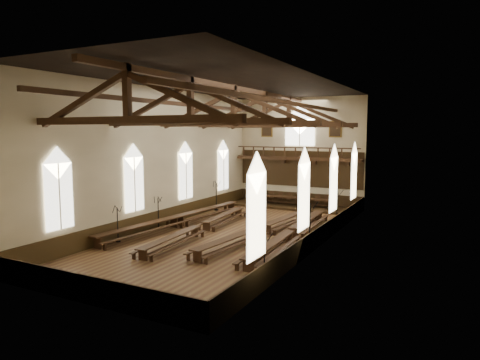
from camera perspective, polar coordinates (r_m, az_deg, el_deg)
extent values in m
plane|color=brown|center=(28.97, -0.83, -7.28)|extent=(26.00, 26.00, 0.00)
plane|color=beige|center=(40.11, 7.98, 3.72)|extent=(12.00, 0.00, 12.00)
plane|color=beige|center=(17.88, -20.95, -0.03)|extent=(12.00, 0.00, 12.00)
plane|color=beige|center=(31.48, -10.53, 2.93)|extent=(0.00, 26.00, 26.00)
plane|color=beige|center=(25.91, 10.93, 2.18)|extent=(0.00, 26.00, 26.00)
plane|color=black|center=(28.30, -0.87, 12.79)|extent=(26.00, 26.00, 0.00)
cube|color=#372810|center=(40.52, 7.87, -2.51)|extent=(11.90, 0.08, 1.20)
cube|color=#372810|center=(18.88, -20.31, -13.40)|extent=(11.90, 0.08, 1.20)
cube|color=#372810|center=(32.02, -10.31, -4.95)|extent=(0.08, 25.90, 1.20)
cube|color=#372810|center=(26.61, 10.64, -7.31)|extent=(0.08, 25.90, 1.20)
cube|color=silver|center=(25.11, -22.98, -2.03)|extent=(0.05, 1.80, 3.60)
cube|color=silver|center=(24.92, -23.16, 2.07)|extent=(0.05, 1.80, 1.80)
cylinder|color=beige|center=(25.07, -22.92, -2.04)|extent=(0.08, 0.08, 3.60)
cube|color=silver|center=(29.25, -13.92, -0.56)|extent=(0.05, 1.80, 3.60)
cube|color=silver|center=(29.09, -14.01, 2.96)|extent=(0.05, 1.80, 1.80)
cylinder|color=beige|center=(29.23, -13.86, -0.57)|extent=(0.08, 0.08, 3.60)
cube|color=silver|center=(33.96, -7.24, 0.53)|extent=(0.05, 1.80, 3.60)
cube|color=silver|center=(33.82, -7.28, 3.57)|extent=(0.05, 1.80, 1.80)
cylinder|color=beige|center=(33.94, -7.18, 0.53)|extent=(0.08, 0.08, 3.60)
cube|color=silver|center=(39.02, -2.23, 1.35)|extent=(0.05, 1.80, 3.60)
cube|color=silver|center=(38.90, -2.24, 3.99)|extent=(0.05, 1.80, 1.80)
cylinder|color=beige|center=(39.00, -2.18, 1.35)|extent=(0.08, 0.08, 3.60)
cube|color=silver|center=(17.79, 2.22, -4.85)|extent=(0.05, 1.80, 3.60)
cube|color=silver|center=(17.52, 2.24, 0.93)|extent=(0.05, 1.80, 1.80)
cylinder|color=beige|center=(17.80, 2.10, -4.84)|extent=(0.08, 0.08, 3.60)
cube|color=silver|center=(23.28, 8.51, -2.22)|extent=(0.05, 1.80, 3.60)
cube|color=silver|center=(23.08, 8.59, 2.20)|extent=(0.05, 1.80, 1.80)
cylinder|color=beige|center=(23.29, 8.42, -2.21)|extent=(0.08, 0.08, 3.60)
cube|color=silver|center=(28.97, 12.36, -0.59)|extent=(0.05, 1.80, 3.60)
cube|color=silver|center=(28.81, 12.45, 2.97)|extent=(0.05, 1.80, 1.80)
cylinder|color=beige|center=(28.98, 12.28, -0.58)|extent=(0.08, 0.08, 3.60)
cube|color=silver|center=(34.77, 14.93, 0.50)|extent=(0.05, 1.80, 3.60)
cube|color=silver|center=(34.63, 15.02, 3.47)|extent=(0.05, 1.80, 1.80)
cylinder|color=beige|center=(34.78, 14.87, 0.51)|extent=(0.08, 0.08, 3.60)
cube|color=white|center=(39.97, 7.98, 6.30)|extent=(2.80, 0.05, 2.40)
cube|color=white|center=(39.98, 8.00, 8.02)|extent=(2.80, 0.05, 2.80)
cylinder|color=beige|center=(39.93, 7.96, 6.30)|extent=(0.10, 0.10, 2.40)
cube|color=#3E2613|center=(39.53, 7.66, 2.82)|extent=(11.80, 1.20, 0.20)
cube|color=#372810|center=(40.16, 7.92, 1.51)|extent=(11.80, 0.10, 3.30)
cube|color=#3E2613|center=(38.97, 7.41, 4.31)|extent=(11.60, 0.12, 0.10)
cube|color=#3E2613|center=(39.01, 7.39, 2.99)|extent=(11.60, 0.12, 0.10)
cube|color=#3E2613|center=(41.64, 1.99, 2.71)|extent=(0.35, 0.40, 0.50)
cube|color=#3E2613|center=(40.45, 5.84, 2.57)|extent=(0.35, 0.40, 0.50)
cube|color=#3E2613|center=(39.45, 9.90, 2.41)|extent=(0.35, 0.40, 0.50)
cube|color=#3E2613|center=(38.66, 14.15, 2.22)|extent=(0.35, 0.40, 0.50)
cube|color=brown|center=(41.19, 3.62, 6.77)|extent=(1.15, 0.06, 1.45)
cube|color=black|center=(41.16, 3.60, 6.77)|extent=(0.95, 0.04, 1.25)
cube|color=brown|center=(39.01, 12.59, 6.64)|extent=(1.15, 0.06, 1.45)
cube|color=black|center=(38.97, 12.58, 6.64)|extent=(0.95, 0.04, 1.25)
cube|color=#3E2613|center=(19.90, -14.73, 7.73)|extent=(11.70, 0.35, 0.35)
cube|color=#3E2613|center=(19.97, -14.84, 11.46)|extent=(0.30, 0.30, 2.40)
cube|color=#3E2613|center=(21.97, -20.47, 9.75)|extent=(5.44, 0.26, 2.40)
cube|color=#3E2613|center=(18.15, -7.92, 10.86)|extent=(5.44, 0.26, 2.40)
cube|color=#3E2613|center=(23.85, -6.60, 7.66)|extent=(11.70, 0.35, 0.35)
cube|color=#3E2613|center=(23.91, -6.64, 10.78)|extent=(0.30, 0.30, 2.40)
cube|color=#3E2613|center=(25.60, -12.05, 9.49)|extent=(5.44, 0.26, 2.40)
cube|color=#3E2613|center=(22.41, -0.41, 10.08)|extent=(5.44, 0.26, 2.40)
cube|color=#3E2613|center=(28.14, -0.86, 7.52)|extent=(11.70, 0.35, 0.35)
cube|color=#3E2613|center=(28.19, -0.86, 10.16)|extent=(0.30, 0.30, 2.40)
cube|color=#3E2613|center=(29.64, -5.84, 9.18)|extent=(5.44, 0.26, 2.40)
cube|color=#3E2613|center=(26.93, 4.62, 9.46)|extent=(5.44, 0.26, 2.40)
cube|color=#3E2613|center=(32.63, 3.33, 7.37)|extent=(11.70, 0.35, 0.35)
cube|color=#3E2613|center=(32.67, 3.35, 9.65)|extent=(0.30, 0.30, 2.40)
cube|color=#3E2613|center=(33.93, -1.16, 8.86)|extent=(5.44, 0.26, 2.40)
cube|color=#3E2613|center=(31.59, 8.18, 8.98)|extent=(5.44, 0.26, 2.40)
cube|color=#3E2613|center=(37.25, 6.49, 7.23)|extent=(11.70, 0.35, 0.35)
cube|color=#3E2613|center=(37.29, 6.52, 9.23)|extent=(0.30, 0.30, 2.40)
cube|color=#3E2613|center=(38.40, 2.45, 8.59)|extent=(5.44, 0.26, 2.40)
cube|color=#3E2613|center=(36.34, 10.81, 8.60)|extent=(5.44, 0.26, 2.40)
cube|color=#3E2613|center=(29.92, -6.63, 9.91)|extent=(0.25, 25.70, 0.25)
cube|color=#3E2613|center=(26.77, 5.59, 10.33)|extent=(0.25, 25.70, 0.25)
cube|color=#3E2613|center=(28.27, -0.87, 12.18)|extent=(0.30, 25.70, 0.30)
cube|color=#3E2613|center=(28.67, -12.68, -6.03)|extent=(1.44, 7.50, 0.09)
cube|color=#3E2613|center=(26.36, -17.40, -8.17)|extent=(0.64, 0.14, 0.71)
cube|color=#3E2613|center=(31.34, -8.69, -5.63)|extent=(0.64, 0.14, 0.71)
cube|color=#3E2613|center=(28.78, -12.66, -6.98)|extent=(0.71, 6.59, 0.09)
cube|color=#3E2613|center=(29.21, -13.58, -6.45)|extent=(1.00, 7.46, 0.06)
cube|color=#3E2613|center=(26.86, -18.38, -8.26)|extent=(0.24, 0.10, 0.42)
cube|color=#3E2613|center=(31.84, -9.53, -5.72)|extent=(0.24, 0.10, 0.42)
cube|color=#3E2613|center=(28.28, -11.72, -6.82)|extent=(1.00, 7.46, 0.06)
cube|color=#3E2613|center=(25.87, -16.52, -8.76)|extent=(0.24, 0.10, 0.42)
cube|color=#3E2613|center=(30.99, -7.71, -6.03)|extent=(0.24, 0.10, 0.42)
cube|color=#3E2613|center=(34.54, -4.76, -3.77)|extent=(1.44, 7.50, 0.09)
cube|color=#3E2613|center=(31.88, -7.97, -5.41)|extent=(0.64, 0.14, 0.71)
cube|color=#3E2613|center=(37.45, -2.01, -3.56)|extent=(0.64, 0.14, 0.71)
cube|color=#3E2613|center=(34.63, -4.75, -4.56)|extent=(0.71, 6.59, 0.09)
cube|color=#3E2613|center=(35.00, -5.61, -4.15)|extent=(1.00, 7.46, 0.06)
cube|color=#3E2613|center=(32.29, -8.92, -5.54)|extent=(0.24, 0.10, 0.42)
cube|color=#3E2613|center=(37.90, -2.80, -3.68)|extent=(0.24, 0.10, 0.42)
cube|color=#3E2613|center=(34.21, -3.87, -4.39)|extent=(1.00, 7.46, 0.06)
cube|color=#3E2613|center=(31.45, -7.11, -5.84)|extent=(0.24, 0.10, 0.42)
cube|color=#3E2613|center=(37.16, -1.13, -3.88)|extent=(0.24, 0.10, 0.42)
cube|color=#3E2613|center=(26.23, -9.71, -7.40)|extent=(1.13, 6.36, 0.07)
cube|color=#3E2613|center=(24.19, -13.82, -9.52)|extent=(0.54, 0.11, 0.61)
cube|color=#3E2613|center=(28.57, -6.23, -6.89)|extent=(0.54, 0.11, 0.61)
cube|color=#3E2613|center=(26.33, -9.70, -8.27)|extent=(0.51, 5.60, 0.07)
cube|color=#3E2613|center=(26.59, -10.73, -7.81)|extent=(0.75, 6.33, 0.05)
cube|color=#3E2613|center=(24.52, -14.95, -9.64)|extent=(0.21, 0.08, 0.35)
cube|color=#3E2613|center=(28.90, -7.16, -7.00)|extent=(0.21, 0.08, 0.35)
cube|color=#3E2613|center=(26.00, -8.65, -8.09)|extent=(0.75, 6.33, 0.05)
cube|color=#3E2613|center=(23.87, -12.79, -10.02)|extent=(0.21, 0.08, 0.35)
cube|color=#3E2613|center=(28.37, -5.18, -7.23)|extent=(0.21, 0.08, 0.35)
cube|color=#3E2613|center=(32.29, -1.76, -4.68)|extent=(1.13, 6.36, 0.07)
cube|color=#3E2613|center=(29.96, -4.42, -6.24)|extent=(0.54, 0.11, 0.61)
cube|color=#3E2613|center=(34.83, 0.53, -4.42)|extent=(0.54, 0.11, 0.61)
cube|color=#3E2613|center=(32.37, -1.76, -5.40)|extent=(0.51, 5.60, 0.07)
cube|color=#3E2613|center=(32.58, -2.66, -5.05)|extent=(0.75, 6.33, 0.05)
cube|color=#3E2613|center=(30.21, -5.42, -6.39)|extent=(0.21, 0.08, 0.35)
cube|color=#3E2613|center=(35.10, -0.28, -4.54)|extent=(0.21, 0.08, 0.35)
cube|color=#3E2613|center=(32.12, -0.84, -5.21)|extent=(0.75, 6.33, 0.05)
cube|color=#3E2613|center=(29.70, -3.50, -6.59)|extent=(0.21, 0.08, 0.35)
cube|color=#3E2613|center=(34.69, 1.43, -4.68)|extent=(0.21, 0.08, 0.35)
cube|color=#3E2613|center=(25.14, -0.50, -7.82)|extent=(1.37, 6.77, 0.08)
cube|color=#3E2613|center=(22.70, -4.13, -10.36)|extent=(0.58, 0.14, 0.64)
cube|color=#3E2613|center=(27.86, 2.44, -7.16)|extent=(0.58, 0.14, 0.64)
cube|color=#3E2613|center=(25.25, -0.49, -8.79)|extent=(0.70, 5.94, 0.08)
cube|color=#3E2613|center=(25.53, -1.62, -8.24)|extent=(0.97, 6.73, 0.06)
cube|color=#3E2613|center=(23.05, -5.39, -10.46)|extent=(0.22, 0.09, 0.38)
cube|color=#3E2613|center=(28.23, 1.44, -7.25)|extent=(0.22, 0.09, 0.38)
cube|color=#3E2613|center=(24.89, 0.66, -8.63)|extent=(0.97, 6.73, 0.06)
cube|color=#3E2613|center=(22.35, -2.96, -10.98)|extent=(0.22, 0.09, 0.38)
cube|color=#3E2613|center=(27.64, 3.55, -7.57)|extent=(0.22, 0.09, 0.38)
cube|color=#3E2613|center=(31.70, 5.79, -4.84)|extent=(1.37, 6.77, 0.08)
cube|color=#3E2613|center=(29.05, 3.56, -6.60)|extent=(0.58, 0.14, 0.64)
cube|color=#3E2613|center=(34.56, 7.64, -4.53)|extent=(0.58, 0.14, 0.64)
cube|color=#3E2613|center=(31.79, 5.78, -5.62)|extent=(0.70, 5.94, 0.08)
cube|color=#3E2613|center=(32.03, 4.83, -5.22)|extent=(0.97, 6.73, 0.06)
cube|color=#3E2613|center=(29.33, 2.50, -6.74)|extent=(0.22, 0.09, 0.38)
cube|color=#3E2613|center=(34.89, 6.78, -4.64)|extent=(0.22, 0.09, 0.38)
cube|color=#3E2613|center=(31.50, 6.75, -5.45)|extent=(0.97, 6.73, 0.06)
cube|color=#3E2613|center=(28.75, 4.56, -7.02)|extent=(0.22, 0.09, 0.38)
cube|color=#3E2613|center=(34.38, 8.56, -4.83)|extent=(0.22, 0.09, 0.38)
cube|color=#3E2613|center=(24.14, 3.71, -8.42)|extent=(0.98, 6.83, 0.08)
cube|color=#3E2613|center=(21.58, 0.37, -11.24)|extent=(0.58, 0.10, 0.65)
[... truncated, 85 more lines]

